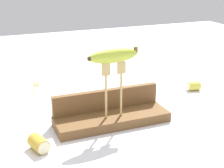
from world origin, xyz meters
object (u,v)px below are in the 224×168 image
object	(u,v)px
fork_stand_center	(114,85)
fork_fallen_far	(35,87)
banana_raised_center	(114,56)
banana_chunk_near	(39,144)
banana_chunk_far	(194,86)

from	to	relation	value
fork_stand_center	fork_fallen_far	world-z (taller)	fork_stand_center
banana_raised_center	banana_chunk_near	size ratio (longest dim) A/B	2.38
banana_raised_center	banana_chunk_near	xyz separation A→B (m)	(-0.24, -0.06, -0.20)
fork_stand_center	banana_chunk_far	world-z (taller)	fork_stand_center
fork_stand_center	banana_chunk_near	distance (m)	0.27
banana_raised_center	banana_chunk_far	distance (m)	0.48
fork_fallen_far	banana_chunk_far	size ratio (longest dim) A/B	2.92
fork_stand_center	banana_raised_center	bearing A→B (deg)	-175.40
banana_raised_center	banana_chunk_near	distance (m)	0.32
fork_fallen_far	banana_chunk_near	size ratio (longest dim) A/B	2.32
banana_raised_center	fork_fallen_far	size ratio (longest dim) A/B	1.03
banana_raised_center	fork_fallen_far	xyz separation A→B (m)	(-0.16, 0.42, -0.22)
banana_chunk_near	fork_stand_center	bearing A→B (deg)	14.66
fork_stand_center	banana_chunk_near	bearing A→B (deg)	-165.34
banana_raised_center	fork_fallen_far	bearing A→B (deg)	111.30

